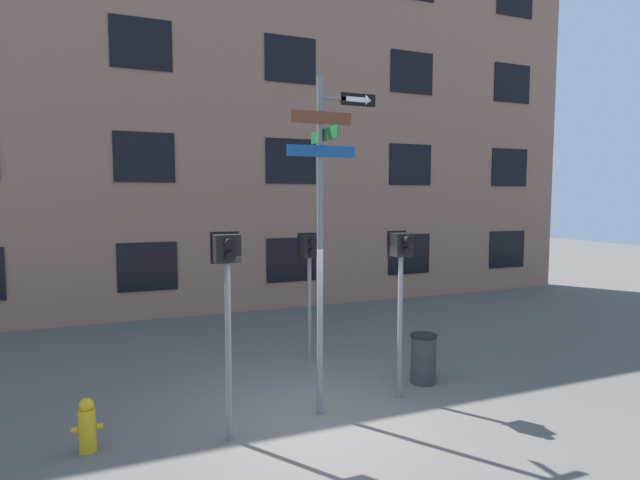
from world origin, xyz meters
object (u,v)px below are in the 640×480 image
(pedestrian_signal_right, at_px, (401,270))
(trash_bin, at_px, (423,358))
(street_sign_pole, at_px, (324,214))
(pedestrian_signal_across, at_px, (310,260))
(fire_hydrant, at_px, (87,426))
(pedestrian_signal_left, at_px, (227,279))

(pedestrian_signal_right, xyz_separation_m, trash_bin, (0.74, 0.43, -1.67))
(street_sign_pole, distance_m, pedestrian_signal_right, 1.64)
(street_sign_pole, relative_size, pedestrian_signal_across, 1.95)
(pedestrian_signal_right, bearing_deg, street_sign_pole, -176.12)
(fire_hydrant, relative_size, trash_bin, 0.82)
(pedestrian_signal_left, bearing_deg, fire_hydrant, 168.27)
(pedestrian_signal_across, xyz_separation_m, trash_bin, (1.47, -1.77, -1.60))
(fire_hydrant, bearing_deg, street_sign_pole, -1.29)
(trash_bin, bearing_deg, pedestrian_signal_across, 129.83)
(pedestrian_signal_right, xyz_separation_m, pedestrian_signal_across, (-0.73, 2.20, -0.07))
(street_sign_pole, height_order, fire_hydrant, street_sign_pole)
(street_sign_pole, height_order, pedestrian_signal_left, street_sign_pole)
(pedestrian_signal_across, height_order, trash_bin, pedestrian_signal_across)
(street_sign_pole, bearing_deg, trash_bin, 14.01)
(pedestrian_signal_right, xyz_separation_m, fire_hydrant, (-4.60, -0.02, -1.76))
(pedestrian_signal_right, bearing_deg, pedestrian_signal_across, 108.47)
(street_sign_pole, relative_size, fire_hydrant, 7.06)
(trash_bin, bearing_deg, street_sign_pole, -165.99)
(pedestrian_signal_left, xyz_separation_m, pedestrian_signal_right, (2.85, 0.38, -0.09))
(pedestrian_signal_right, bearing_deg, pedestrian_signal_left, -172.32)
(pedestrian_signal_right, bearing_deg, trash_bin, 30.29)
(pedestrian_signal_left, bearing_deg, street_sign_pole, 11.10)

